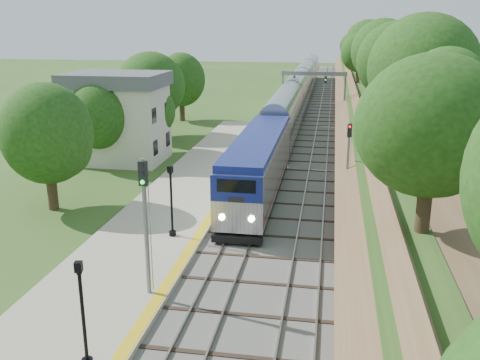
% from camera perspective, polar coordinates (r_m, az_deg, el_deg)
% --- Properties ---
extents(trackbed, '(9.50, 170.00, 0.28)m').
position_cam_1_polar(trackbed, '(76.18, 7.50, 7.12)').
color(trackbed, '#4C4944').
rests_on(trackbed, ground).
extents(platform, '(6.40, 68.00, 0.38)m').
position_cam_1_polar(platform, '(34.89, -7.73, -3.88)').
color(platform, '#A09981').
rests_on(platform, ground).
extents(yellow_stripe, '(0.55, 68.00, 0.01)m').
position_cam_1_polar(yellow_stripe, '(34.10, -3.16, -3.89)').
color(yellow_stripe, gold).
rests_on(yellow_stripe, platform).
extents(embankment, '(10.64, 170.00, 11.70)m').
position_cam_1_polar(embankment, '(76.05, 13.91, 8.20)').
color(embankment, brown).
rests_on(embankment, ground).
extents(station_building, '(8.60, 6.60, 8.00)m').
position_cam_1_polar(station_building, '(49.62, -12.87, 6.60)').
color(station_building, beige).
rests_on(station_building, ground).
extents(signal_gantry, '(8.40, 0.38, 6.20)m').
position_cam_1_polar(signal_gantry, '(70.58, 7.85, 10.27)').
color(signal_gantry, slate).
rests_on(signal_gantry, ground).
extents(trees_behind_platform, '(7.82, 53.32, 7.21)m').
position_cam_1_polar(trees_behind_platform, '(40.01, -14.19, 4.86)').
color(trees_behind_platform, '#332316').
rests_on(trees_behind_platform, ground).
extents(train, '(2.97, 98.83, 4.36)m').
position_cam_1_polar(train, '(76.59, 6.07, 8.87)').
color(train, black).
rests_on(train, trackbed).
extents(lamppost_mid, '(0.40, 0.40, 4.07)m').
position_cam_1_polar(lamppost_mid, '(20.09, -16.35, -14.20)').
color(lamppost_mid, black).
rests_on(lamppost_mid, platform).
extents(lamppost_far, '(0.41, 0.41, 4.16)m').
position_cam_1_polar(lamppost_far, '(30.67, -7.31, -2.68)').
color(lamppost_far, black).
rests_on(lamppost_far, platform).
extents(signal_platform, '(0.37, 0.29, 6.30)m').
position_cam_1_polar(signal_platform, '(23.72, -10.08, -3.44)').
color(signal_platform, slate).
rests_on(signal_platform, platform).
extents(signal_farside, '(0.31, 0.24, 5.59)m').
position_cam_1_polar(signal_farside, '(37.61, 11.47, 2.75)').
color(signal_farside, slate).
rests_on(signal_farside, ground).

